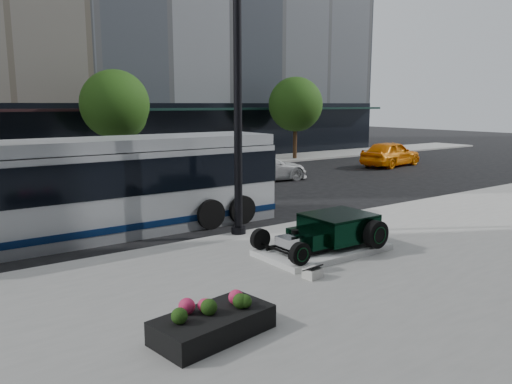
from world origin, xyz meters
TOP-DOWN VIEW (x-y plane):
  - ground at (0.00, 0.00)m, footprint 120.00×120.00m
  - sidewalk_far at (0.00, 14.00)m, footprint 70.00×4.00m
  - street_trees at (1.15, 13.07)m, footprint 29.80×3.80m
  - display_plinth at (-0.20, -5.11)m, footprint 3.40×1.80m
  - hot_rod at (0.13, -5.11)m, footprint 3.22×2.00m
  - info_plaque at (-1.71, -6.40)m, footprint 0.44×0.35m
  - lamppost at (-0.91, -2.20)m, footprint 0.44×0.44m
  - flower_planter at (-4.96, -7.54)m, footprint 2.14×1.30m
  - transit_bus at (-4.46, 0.48)m, footprint 12.12×2.88m
  - white_sedan at (6.31, 6.34)m, footprint 4.97×2.50m
  - yellow_taxi at (16.60, 6.58)m, footprint 4.99×2.60m

SIDE VIEW (x-z plane):
  - ground at x=0.00m, z-range 0.00..0.00m
  - sidewalk_far at x=0.00m, z-range 0.00..0.12m
  - display_plinth at x=-0.20m, z-range 0.12..0.27m
  - info_plaque at x=-1.71m, z-range 0.09..0.40m
  - flower_planter at x=-4.96m, z-range 0.03..0.68m
  - white_sedan at x=6.31m, z-range 0.00..1.38m
  - hot_rod at x=0.13m, z-range 0.29..1.10m
  - yellow_taxi at x=16.60m, z-range 0.00..1.62m
  - transit_bus at x=-4.46m, z-range 0.02..2.95m
  - street_trees at x=1.15m, z-range 0.92..6.62m
  - lamppost at x=-0.91m, z-range -0.18..7.74m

